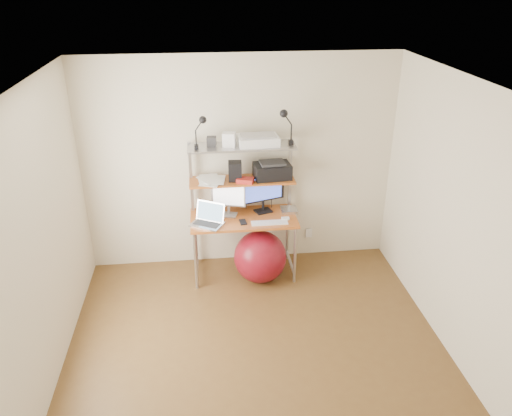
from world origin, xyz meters
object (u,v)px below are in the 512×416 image
(monitor_black, at_px, (263,190))
(laptop, at_px, (209,219))
(exercise_ball, at_px, (260,257))
(monitor_silver, at_px, (228,196))
(printer, at_px, (272,170))

(monitor_black, distance_m, laptop, 0.71)
(exercise_ball, bearing_deg, monitor_silver, 143.54)
(exercise_ball, bearing_deg, laptop, 174.33)
(monitor_silver, xyz_separation_m, printer, (0.50, 0.06, 0.27))
(monitor_black, bearing_deg, laptop, -176.95)
(laptop, relative_size, printer, 1.00)
(monitor_silver, height_order, monitor_black, monitor_black)
(monitor_silver, relative_size, monitor_black, 0.85)
(laptop, xyz_separation_m, printer, (0.74, 0.25, 0.45))
(monitor_silver, relative_size, exercise_ball, 0.72)
(exercise_ball, bearing_deg, printer, 60.70)
(monitor_silver, distance_m, monitor_black, 0.41)
(printer, xyz_separation_m, exercise_ball, (-0.17, -0.30, -0.94))
(laptop, height_order, exercise_ball, laptop)
(monitor_black, bearing_deg, exercise_ball, -120.71)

